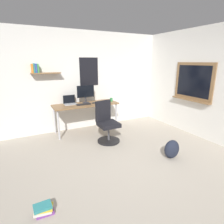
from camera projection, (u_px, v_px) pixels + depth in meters
ground_plane at (125, 169)px, 3.23m from camera, size 5.20×5.20×0.00m
wall_back at (78, 81)px, 4.98m from camera, size 5.00×0.30×2.60m
wall_right at (222, 86)px, 4.00m from camera, size 0.22×5.00×2.60m
desk at (86, 106)px, 4.84m from camera, size 1.68×0.60×0.75m
office_chair at (107, 124)px, 4.29m from camera, size 0.52×0.53×0.95m
laptop at (70, 102)px, 4.76m from camera, size 0.31×0.21×0.23m
monitor_primary at (86, 93)px, 4.85m from camera, size 0.46×0.17×0.46m
keyboard at (84, 104)px, 4.72m from camera, size 0.37×0.13×0.02m
computer_mouse at (94, 103)px, 4.84m from camera, size 0.10×0.06×0.03m
coffee_mug at (111, 100)px, 5.12m from camera, size 0.08×0.08×0.09m
backpack at (172, 149)px, 3.58m from camera, size 0.32×0.22×0.37m
book_stack_on_floor at (44, 209)px, 2.28m from camera, size 0.25×0.20×0.13m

